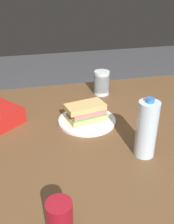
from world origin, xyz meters
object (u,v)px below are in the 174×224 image
Objects in this scene: dining_table at (105,146)px; soda_can_red at (60,221)px; plastic_cup_stack at (102,83)px; water_bottle_spare at (147,129)px; paper_plate at (87,121)px; sandwich at (86,112)px.

soda_can_red reaches higher than dining_table.
plastic_cup_stack is (-0.35, -0.84, 0.00)m from soda_can_red.
dining_table is 0.28m from water_bottle_spare.
paper_plate reaches higher than dining_table.
sandwich is 1.49× the size of plastic_cup_stack.
sandwich is (0.00, 0.00, 0.05)m from paper_plate.
water_bottle_spare reaches higher than paper_plate.
water_bottle_spare is (-0.00, 0.56, 0.04)m from plastic_cup_stack.
sandwich is 0.85× the size of water_bottle_spare.
plastic_cup_stack is at bearing -118.18° from sandwich.
plastic_cup_stack is at bearing -112.65° from soda_can_red.
water_bottle_spare reaches higher than soda_can_red.
dining_table is 0.14m from paper_plate.
plastic_cup_stack is 0.56m from water_bottle_spare.
paper_plate is at bearing -61.63° from water_bottle_spare.
dining_table is 0.54m from soda_can_red.
paper_plate is 1.98× the size of plastic_cup_stack.
water_bottle_spare is (-0.15, 0.28, 0.06)m from sandwich.
plastic_cup_stack reaches higher than sandwich.
plastic_cup_stack reaches higher than paper_plate.
paper_plate is at bearing -141.25° from sandwich.
sandwich is at bearing 61.82° from plastic_cup_stack.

